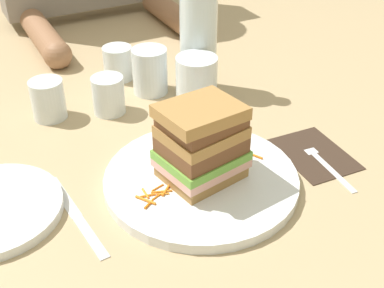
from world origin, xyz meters
name	(u,v)px	position (x,y,z in m)	size (l,w,h in m)	color
ground_plane	(188,182)	(0.00, 0.00, 0.00)	(3.00, 3.00, 0.00)	tan
main_plate	(201,180)	(0.02, -0.01, 0.01)	(0.30, 0.30, 0.02)	white
sandwich	(201,142)	(0.01, -0.01, 0.08)	(0.13, 0.12, 0.13)	#A87A42
carrot_shred_0	(166,190)	(-0.05, -0.02, 0.02)	(0.00, 0.00, 0.03)	orange
carrot_shred_1	(148,195)	(-0.08, -0.02, 0.02)	(0.00, 0.00, 0.02)	orange
carrot_shred_2	(157,196)	(-0.07, -0.03, 0.02)	(0.00, 0.00, 0.02)	orange
carrot_shred_3	(161,192)	(-0.06, -0.02, 0.02)	(0.00, 0.00, 0.03)	orange
carrot_shred_4	(158,188)	(-0.06, -0.01, 0.02)	(0.00, 0.00, 0.02)	orange
carrot_shred_5	(163,194)	(-0.06, -0.03, 0.02)	(0.00, 0.00, 0.02)	orange
carrot_shred_6	(145,193)	(-0.08, -0.02, 0.02)	(0.00, 0.00, 0.02)	orange
carrot_shred_7	(149,204)	(-0.08, -0.04, 0.02)	(0.00, 0.00, 0.02)	orange
carrot_shred_8	(146,200)	(-0.08, -0.03, 0.02)	(0.00, 0.00, 0.03)	orange
carrot_shred_9	(235,147)	(0.10, 0.03, 0.02)	(0.00, 0.00, 0.02)	orange
carrot_shred_10	(242,147)	(0.11, 0.02, 0.02)	(0.00, 0.00, 0.02)	orange
carrot_shred_11	(235,158)	(0.08, 0.00, 0.02)	(0.00, 0.00, 0.03)	orange
carrot_shred_12	(239,158)	(0.09, 0.00, 0.02)	(0.00, 0.00, 0.03)	orange
carrot_shred_13	(239,162)	(0.08, -0.01, 0.02)	(0.00, 0.00, 0.03)	orange
carrot_shred_14	(255,156)	(0.12, -0.01, 0.02)	(0.00, 0.00, 0.03)	orange
napkin_dark	(314,154)	(0.22, -0.03, 0.00)	(0.10, 0.14, 0.00)	#38281E
fork	(322,159)	(0.22, -0.05, 0.00)	(0.03, 0.17, 0.00)	silver
knife	(77,217)	(-0.18, 0.00, 0.00)	(0.03, 0.20, 0.00)	silver
juice_glass	(197,86)	(0.12, 0.20, 0.04)	(0.08, 0.08, 0.10)	white
water_bottle	(198,34)	(0.16, 0.26, 0.12)	(0.07, 0.07, 0.27)	silver
empty_tumbler_0	(150,71)	(0.07, 0.30, 0.05)	(0.07, 0.07, 0.09)	silver
empty_tumbler_1	(108,95)	(-0.03, 0.26, 0.04)	(0.06, 0.06, 0.07)	silver
empty_tumbler_2	(48,100)	(-0.14, 0.29, 0.04)	(0.06, 0.06, 0.07)	silver
empty_tumbler_3	(118,63)	(0.03, 0.39, 0.04)	(0.06, 0.06, 0.07)	silver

